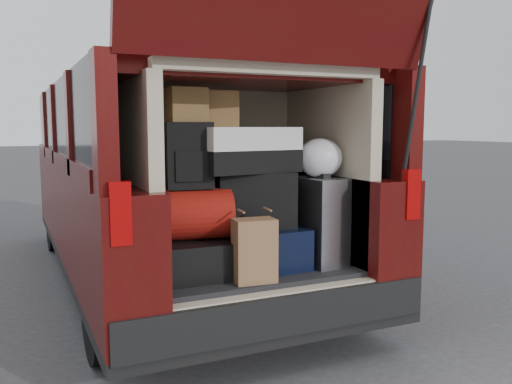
# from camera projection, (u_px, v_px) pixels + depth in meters

# --- Properties ---
(ground) EXTENTS (80.00, 80.00, 0.00)m
(ground) POSITION_uv_depth(u_px,v_px,m) (257.00, 361.00, 3.30)
(ground) COLOR #343436
(ground) RESTS_ON ground
(minivan) EXTENTS (1.90, 5.35, 2.77)m
(minivan) POSITION_uv_depth(u_px,v_px,m) (171.00, 184.00, 4.86)
(minivan) COLOR black
(minivan) RESTS_ON ground
(load_floor) EXTENTS (1.24, 1.05, 0.55)m
(load_floor) POSITION_uv_depth(u_px,v_px,m) (240.00, 304.00, 3.51)
(load_floor) COLOR black
(load_floor) RESTS_ON ground
(black_hardshell) EXTENTS (0.41, 0.55, 0.22)m
(black_hardshell) POSITION_uv_depth(u_px,v_px,m) (191.00, 256.00, 3.21)
(black_hardshell) COLOR black
(black_hardshell) RESTS_ON load_floor
(navy_hardshell) EXTENTS (0.50, 0.60, 0.25)m
(navy_hardshell) POSITION_uv_depth(u_px,v_px,m) (257.00, 246.00, 3.41)
(navy_hardshell) COLOR black
(navy_hardshell) RESTS_ON load_floor
(silver_roller) EXTENTS (0.27, 0.39, 0.55)m
(silver_roller) POSITION_uv_depth(u_px,v_px,m) (318.00, 221.00, 3.44)
(silver_roller) COLOR white
(silver_roller) RESTS_ON load_floor
(kraft_bag) EXTENTS (0.25, 0.17, 0.36)m
(kraft_bag) POSITION_uv_depth(u_px,v_px,m) (254.00, 251.00, 3.04)
(kraft_bag) COLOR olive
(kraft_bag) RESTS_ON load_floor
(red_duffel) EXTENTS (0.49, 0.36, 0.30)m
(red_duffel) POSITION_uv_depth(u_px,v_px,m) (191.00, 214.00, 3.15)
(red_duffel) COLOR #A0130E
(red_duffel) RESTS_ON black_hardshell
(black_soft_case) EXTENTS (0.52, 0.38, 0.34)m
(black_soft_case) POSITION_uv_depth(u_px,v_px,m) (254.00, 199.00, 3.35)
(black_soft_case) COLOR black
(black_soft_case) RESTS_ON navy_hardshell
(backpack) EXTENTS (0.29, 0.20, 0.38)m
(backpack) POSITION_uv_depth(u_px,v_px,m) (189.00, 155.00, 3.13)
(backpack) COLOR black
(backpack) RESTS_ON red_duffel
(twotone_duffel) EXTENTS (0.64, 0.39, 0.27)m
(twotone_duffel) POSITION_uv_depth(u_px,v_px,m) (247.00, 150.00, 3.29)
(twotone_duffel) COLOR white
(twotone_duffel) RESTS_ON black_soft_case
(grocery_sack_lower) EXTENTS (0.22, 0.18, 0.20)m
(grocery_sack_lower) POSITION_uv_depth(u_px,v_px,m) (186.00, 105.00, 3.14)
(grocery_sack_lower) COLOR olive
(grocery_sack_lower) RESTS_ON backpack
(grocery_sack_upper) EXTENTS (0.24, 0.21, 0.21)m
(grocery_sack_upper) POSITION_uv_depth(u_px,v_px,m) (219.00, 109.00, 3.27)
(grocery_sack_upper) COLOR olive
(grocery_sack_upper) RESTS_ON twotone_duffel
(plastic_bag_right) EXTENTS (0.32, 0.31, 0.25)m
(plastic_bag_right) POSITION_uv_depth(u_px,v_px,m) (320.00, 158.00, 3.41)
(plastic_bag_right) COLOR white
(plastic_bag_right) RESTS_ON silver_roller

